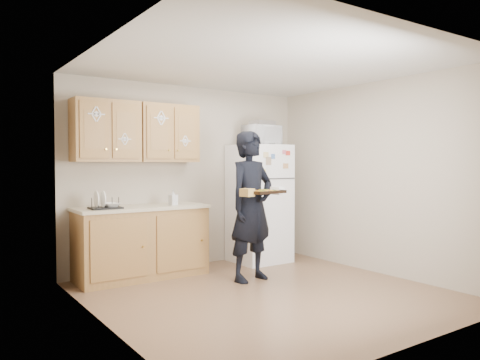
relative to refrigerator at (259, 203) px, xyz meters
name	(u,v)px	position (x,y,z in m)	size (l,w,h in m)	color
floor	(268,294)	(-0.95, -1.43, -0.85)	(3.60, 3.60, 0.00)	brown
ceiling	(269,64)	(-0.95, -1.43, 1.65)	(3.60, 3.60, 0.00)	silver
wall_back	(189,176)	(-0.95, 0.37, 0.40)	(3.60, 0.04, 2.50)	#B3A591
wall_front	(413,187)	(-0.95, -3.23, 0.40)	(3.60, 0.04, 2.50)	#B3A591
wall_left	(105,184)	(-2.75, -1.43, 0.40)	(0.04, 3.60, 2.50)	#B3A591
wall_right	(377,177)	(0.85, -1.43, 0.40)	(0.04, 3.60, 2.50)	#B3A591
refrigerator	(259,203)	(0.00, 0.00, 0.00)	(0.75, 0.70, 1.70)	white
base_cabinet	(142,243)	(-1.80, 0.05, -0.42)	(1.60, 0.60, 0.86)	brown
countertop	(142,208)	(-1.80, 0.05, 0.03)	(1.64, 0.64, 0.04)	beige
upper_cab_left	(106,131)	(-2.20, 0.18, 0.98)	(0.80, 0.33, 0.75)	brown
upper_cab_right	(167,134)	(-1.38, 0.18, 0.98)	(0.80, 0.33, 0.75)	brown
cereal_box	(276,245)	(0.52, 0.24, -0.69)	(0.20, 0.07, 0.32)	#E1A44F
person	(251,206)	(-0.74, -0.83, 0.06)	(0.67, 0.44, 1.82)	black
baking_tray	(263,192)	(-0.80, -1.13, 0.24)	(0.46, 0.34, 0.04)	black
pizza_front_left	(261,192)	(-0.89, -1.22, 0.26)	(0.15, 0.15, 0.02)	gold
pizza_front_right	(274,191)	(-0.68, -1.19, 0.26)	(0.15, 0.15, 0.02)	gold
pizza_back_left	(252,191)	(-0.91, -1.07, 0.26)	(0.15, 0.15, 0.02)	gold
pizza_back_right	(264,190)	(-0.70, -1.04, 0.26)	(0.15, 0.15, 0.02)	gold
microwave	(262,135)	(0.01, -0.05, 0.99)	(0.51, 0.34, 0.28)	white
foil_pan	(262,123)	(0.04, -0.02, 1.17)	(0.33, 0.23, 0.07)	silver
dish_rack	(105,203)	(-2.29, -0.05, 0.12)	(0.35, 0.27, 0.14)	black
bowl	(112,205)	(-2.21, -0.05, 0.09)	(0.20, 0.20, 0.05)	white
soap_bottle	(173,197)	(-1.42, -0.07, 0.15)	(0.09, 0.09, 0.20)	white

